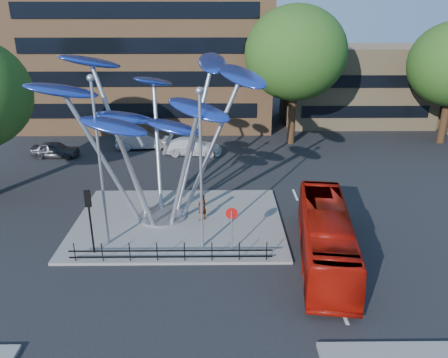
{
  "coord_description": "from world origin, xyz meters",
  "views": [
    {
      "loc": [
        1.4,
        -16.86,
        11.84
      ],
      "look_at": [
        1.63,
        4.0,
        3.55
      ],
      "focal_mm": 35.0,
      "sensor_mm": 36.0,
      "label": 1
    }
  ],
  "objects_px": {
    "traffic_light_island": "(89,209)",
    "pedestrian": "(202,207)",
    "red_bus": "(326,236)",
    "parked_car_left": "(55,149)",
    "no_entry_sign_island": "(232,222)",
    "parked_car_right": "(193,146)",
    "tree_right": "(295,53)",
    "street_lamp_right": "(201,157)",
    "parked_car_mid": "(143,140)",
    "leaf_sculpture": "(155,104)",
    "street_lamp_left": "(98,149)"
  },
  "relations": [
    {
      "from": "traffic_light_island",
      "to": "pedestrian",
      "type": "bearing_deg",
      "value": 33.72
    },
    {
      "from": "red_bus",
      "to": "parked_car_left",
      "type": "relative_size",
      "value": 2.45
    },
    {
      "from": "no_entry_sign_island",
      "to": "parked_car_right",
      "type": "xyz_separation_m",
      "value": [
        -2.88,
        16.26,
        -1.1
      ]
    },
    {
      "from": "tree_right",
      "to": "red_bus",
      "type": "height_order",
      "value": "tree_right"
    },
    {
      "from": "street_lamp_right",
      "to": "parked_car_mid",
      "type": "bearing_deg",
      "value": 108.65
    },
    {
      "from": "leaf_sculpture",
      "to": "no_entry_sign_island",
      "type": "distance_m",
      "value": 7.71
    },
    {
      "from": "parked_car_left",
      "to": "parked_car_right",
      "type": "xyz_separation_m",
      "value": [
        11.49,
        0.65,
        0.05
      ]
    },
    {
      "from": "parked_car_mid",
      "to": "tree_right",
      "type": "bearing_deg",
      "value": -90.41
    },
    {
      "from": "no_entry_sign_island",
      "to": "parked_car_left",
      "type": "relative_size",
      "value": 0.63
    },
    {
      "from": "no_entry_sign_island",
      "to": "street_lamp_right",
      "type": "bearing_deg",
      "value": 162.13
    },
    {
      "from": "street_lamp_right",
      "to": "parked_car_right",
      "type": "distance_m",
      "value": 16.44
    },
    {
      "from": "tree_right",
      "to": "street_lamp_left",
      "type": "bearing_deg",
      "value": -124.05
    },
    {
      "from": "tree_right",
      "to": "pedestrian",
      "type": "bearing_deg",
      "value": -115.59
    },
    {
      "from": "no_entry_sign_island",
      "to": "parked_car_right",
      "type": "height_order",
      "value": "no_entry_sign_island"
    },
    {
      "from": "leaf_sculpture",
      "to": "pedestrian",
      "type": "bearing_deg",
      "value": -13.52
    },
    {
      "from": "tree_right",
      "to": "leaf_sculpture",
      "type": "bearing_deg",
      "value": -123.31
    },
    {
      "from": "street_lamp_left",
      "to": "street_lamp_right",
      "type": "distance_m",
      "value": 5.03
    },
    {
      "from": "leaf_sculpture",
      "to": "parked_car_mid",
      "type": "bearing_deg",
      "value": 103.55
    },
    {
      "from": "no_entry_sign_island",
      "to": "parked_car_mid",
      "type": "distance_m",
      "value": 19.39
    },
    {
      "from": "street_lamp_left",
      "to": "parked_car_right",
      "type": "relative_size",
      "value": 1.79
    },
    {
      "from": "tree_right",
      "to": "traffic_light_island",
      "type": "height_order",
      "value": "tree_right"
    },
    {
      "from": "no_entry_sign_island",
      "to": "parked_car_left",
      "type": "distance_m",
      "value": 21.25
    },
    {
      "from": "parked_car_left",
      "to": "parked_car_mid",
      "type": "height_order",
      "value": "parked_car_mid"
    },
    {
      "from": "leaf_sculpture",
      "to": "no_entry_sign_island",
      "type": "height_order",
      "value": "leaf_sculpture"
    },
    {
      "from": "street_lamp_left",
      "to": "traffic_light_island",
      "type": "bearing_deg",
      "value": -116.57
    },
    {
      "from": "no_entry_sign_island",
      "to": "parked_car_mid",
      "type": "bearing_deg",
      "value": 112.4
    },
    {
      "from": "tree_right",
      "to": "street_lamp_left",
      "type": "relative_size",
      "value": 1.38
    },
    {
      "from": "street_lamp_left",
      "to": "parked_car_left",
      "type": "height_order",
      "value": "street_lamp_left"
    },
    {
      "from": "tree_right",
      "to": "parked_car_mid",
      "type": "xyz_separation_m",
      "value": [
        -13.38,
        -1.59,
        -7.27
      ]
    },
    {
      "from": "traffic_light_island",
      "to": "no_entry_sign_island",
      "type": "height_order",
      "value": "traffic_light_island"
    },
    {
      "from": "tree_right",
      "to": "street_lamp_right",
      "type": "xyz_separation_m",
      "value": [
        -7.5,
        -19.0,
        -2.94
      ]
    },
    {
      "from": "street_lamp_right",
      "to": "traffic_light_island",
      "type": "bearing_deg",
      "value": -174.81
    },
    {
      "from": "parked_car_right",
      "to": "pedestrian",
      "type": "bearing_deg",
      "value": -172.31
    },
    {
      "from": "parked_car_left",
      "to": "traffic_light_island",
      "type": "bearing_deg",
      "value": -152.04
    },
    {
      "from": "street_lamp_left",
      "to": "no_entry_sign_island",
      "type": "height_order",
      "value": "street_lamp_left"
    },
    {
      "from": "traffic_light_island",
      "to": "no_entry_sign_island",
      "type": "bearing_deg",
      "value": 0.13
    },
    {
      "from": "street_lamp_left",
      "to": "parked_car_mid",
      "type": "bearing_deg",
      "value": 92.97
    },
    {
      "from": "tree_right",
      "to": "pedestrian",
      "type": "height_order",
      "value": "tree_right"
    },
    {
      "from": "no_entry_sign_island",
      "to": "red_bus",
      "type": "distance_m",
      "value": 4.66
    },
    {
      "from": "leaf_sculpture",
      "to": "street_lamp_right",
      "type": "xyz_separation_m",
      "value": [
        2.57,
        -3.68,
        -1.78
      ]
    },
    {
      "from": "red_bus",
      "to": "no_entry_sign_island",
      "type": "bearing_deg",
      "value": -179.1
    },
    {
      "from": "traffic_light_island",
      "to": "parked_car_right",
      "type": "relative_size",
      "value": 0.69
    },
    {
      "from": "street_lamp_right",
      "to": "red_bus",
      "type": "xyz_separation_m",
      "value": [
        6.1,
        -1.05,
        -3.77
      ]
    },
    {
      "from": "street_lamp_left",
      "to": "traffic_light_island",
      "type": "relative_size",
      "value": 2.57
    },
    {
      "from": "tree_right",
      "to": "street_lamp_left",
      "type": "distance_m",
      "value": 22.49
    },
    {
      "from": "parked_car_mid",
      "to": "parked_car_left",
      "type": "bearing_deg",
      "value": 100.9
    },
    {
      "from": "street_lamp_right",
      "to": "parked_car_mid",
      "type": "height_order",
      "value": "street_lamp_right"
    },
    {
      "from": "red_bus",
      "to": "parked_car_left",
      "type": "bearing_deg",
      "value": 147.46
    },
    {
      "from": "street_lamp_left",
      "to": "traffic_light_island",
      "type": "distance_m",
      "value": 2.96
    },
    {
      "from": "street_lamp_left",
      "to": "street_lamp_right",
      "type": "height_order",
      "value": "street_lamp_left"
    }
  ]
}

